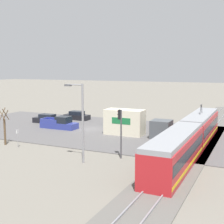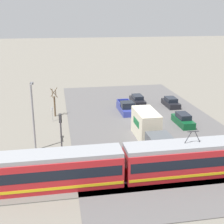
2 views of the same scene
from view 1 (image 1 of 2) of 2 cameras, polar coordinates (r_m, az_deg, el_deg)
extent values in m
plane|color=slate|center=(45.36, -4.01, -3.23)|extent=(320.00, 320.00, 0.00)
cube|color=#565454|center=(45.35, -4.01, -3.18)|extent=(20.68, 44.31, 0.08)
cube|color=#5B5954|center=(40.29, 15.70, -4.89)|extent=(71.21, 4.40, 0.08)
cube|color=gray|center=(40.38, 14.70, -4.67)|extent=(69.79, 0.10, 0.14)
cube|color=gray|center=(40.16, 16.73, -4.81)|extent=(69.79, 0.10, 0.14)
cube|color=#B21E23|center=(40.33, 15.86, -2.81)|extent=(12.58, 2.67, 2.78)
cube|color=black|center=(40.27, 15.88, -2.35)|extent=(12.21, 2.70, 0.93)
cube|color=gold|center=(40.49, 15.81, -4.01)|extent=(12.46, 2.71, 0.26)
cube|color=gray|center=(40.07, 15.95, -0.58)|extent=(12.58, 2.45, 0.40)
cube|color=#B21E23|center=(27.94, 11.46, -7.43)|extent=(12.58, 2.67, 2.78)
cube|color=black|center=(27.86, 11.48, -6.77)|extent=(12.21, 2.70, 0.93)
cube|color=gold|center=(28.18, 11.41, -9.11)|extent=(12.46, 2.71, 0.26)
cube|color=gray|center=(27.57, 11.55, -4.24)|extent=(12.58, 2.45, 0.40)
cylinder|color=#2D2D33|center=(40.41, 16.09, 0.55)|extent=(0.66, 0.07, 1.15)
cylinder|color=#2D2D33|center=(39.53, 15.88, 0.40)|extent=(0.66, 0.07, 1.15)
cube|color=#2D2D33|center=(39.90, 16.02, 1.26)|extent=(1.10, 0.08, 0.06)
cube|color=#4C5156|center=(39.80, 9.00, -3.11)|extent=(2.41, 2.43, 2.27)
cube|color=beige|center=(41.35, 2.32, -1.85)|extent=(2.41, 5.17, 3.34)
cube|color=#196B38|center=(40.19, 1.65, -1.65)|extent=(0.02, 2.59, 0.84)
cube|color=navy|center=(46.44, -9.64, -2.42)|extent=(2.01, 5.54, 0.87)
cube|color=black|center=(45.85, -8.87, -1.38)|extent=(1.85, 1.88, 0.94)
cube|color=navy|center=(46.25, -11.49, -1.64)|extent=(0.12, 2.77, 0.51)
cube|color=navy|center=(47.72, -10.17, -1.31)|extent=(0.12, 2.77, 0.51)
cube|color=navy|center=(47.87, -12.27, -1.34)|extent=(1.85, 0.22, 0.51)
cube|color=red|center=(47.38, -12.91, -1.98)|extent=(0.14, 0.04, 0.18)
cube|color=black|center=(51.29, -11.73, -1.51)|extent=(1.77, 4.69, 0.82)
cube|color=black|center=(51.18, -11.76, -0.72)|extent=(1.52, 2.44, 0.60)
cube|color=#0C4723|center=(48.55, 1.46, -1.82)|extent=(1.70, 4.56, 0.92)
cube|color=black|center=(48.42, 1.46, -0.90)|extent=(1.47, 2.37, 0.67)
cube|color=black|center=(53.91, -6.44, -0.93)|extent=(1.83, 4.43, 0.84)
cube|color=black|center=(53.80, -6.46, -0.16)|extent=(1.57, 2.31, 0.61)
cylinder|color=#47474C|center=(30.51, 1.67, -4.11)|extent=(0.16, 0.16, 4.85)
cube|color=black|center=(30.23, 1.37, -0.47)|extent=(0.28, 0.22, 0.95)
sphere|color=red|center=(30.24, 1.17, 0.15)|extent=(0.18, 0.18, 0.18)
sphere|color=#3C2C06|center=(30.28, 1.16, -0.45)|extent=(0.18, 0.18, 0.18)
sphere|color=black|center=(30.33, 1.16, -1.05)|extent=(0.18, 0.18, 0.18)
cylinder|color=brown|center=(38.17, -19.01, -3.48)|extent=(0.24, 0.24, 3.02)
cylinder|color=brown|center=(37.67, -19.41, -0.59)|extent=(0.09, 0.85, 1.17)
cylinder|color=brown|center=(37.65, -18.88, -0.40)|extent=(1.03, 0.09, 1.41)
cylinder|color=brown|center=(38.02, -18.88, -0.48)|extent=(0.09, 0.85, 1.17)
cylinder|color=brown|center=(38.00, -19.42, -0.35)|extent=(1.03, 0.09, 1.41)
cylinder|color=gray|center=(28.92, -5.35, -2.20)|extent=(0.20, 0.20, 7.44)
cylinder|color=gray|center=(28.92, -6.81, 4.97)|extent=(0.12, 1.60, 0.12)
cube|color=#515156|center=(29.32, -8.06, 4.87)|extent=(0.36, 0.60, 0.18)
cylinder|color=gray|center=(36.51, -16.86, -4.68)|extent=(0.06, 0.06, 2.05)
cube|color=white|center=(36.37, -16.95, -3.43)|extent=(0.32, 0.02, 0.44)
cube|color=red|center=(36.37, -16.97, -3.43)|extent=(0.31, 0.01, 0.10)
camera|label=2|loc=(33.37, 60.66, 13.91)|focal=50.00mm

